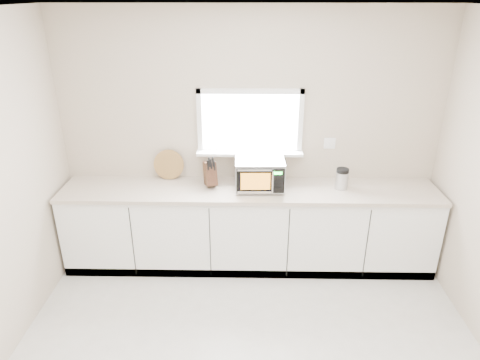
{
  "coord_description": "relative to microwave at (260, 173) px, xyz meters",
  "views": [
    {
      "loc": [
        -0.02,
        -2.34,
        2.81
      ],
      "look_at": [
        -0.1,
        1.55,
        1.08
      ],
      "focal_mm": 32.0,
      "sensor_mm": 36.0,
      "label": 1
    }
  ],
  "objects": [
    {
      "name": "microwave",
      "position": [
        0.0,
        0.0,
        0.0
      ],
      "size": [
        0.5,
        0.42,
        0.32
      ],
      "rotation": [
        0.0,
        0.0,
        0.03
      ],
      "color": "black",
      "rests_on": "countertop"
    },
    {
      "name": "cabinets",
      "position": [
        -0.1,
        -0.0,
        -0.65
      ],
      "size": [
        3.92,
        0.6,
        0.88
      ],
      "primitive_type": "cube",
      "color": "white",
      "rests_on": "ground"
    },
    {
      "name": "knife_block",
      "position": [
        -0.51,
        0.05,
        -0.02
      ],
      "size": [
        0.18,
        0.26,
        0.34
      ],
      "rotation": [
        0.0,
        0.0,
        0.31
      ],
      "color": "#492D1A",
      "rests_on": "countertop"
    },
    {
      "name": "countertop",
      "position": [
        -0.1,
        -0.01,
        -0.19
      ],
      "size": [
        3.92,
        0.64,
        0.04
      ],
      "primitive_type": "cube",
      "color": "beige",
      "rests_on": "cabinets"
    },
    {
      "name": "cutting_board",
      "position": [
        -0.98,
        0.24,
        -0.0
      ],
      "size": [
        0.33,
        0.08,
        0.32
      ],
      "primitive_type": "cylinder",
      "rotation": [
        1.4,
        0.0,
        0.0
      ],
      "color": "olive",
      "rests_on": "countertop"
    },
    {
      "name": "coffee_grinder",
      "position": [
        0.85,
        0.01,
        -0.05
      ],
      "size": [
        0.14,
        0.14,
        0.23
      ],
      "rotation": [
        0.0,
        0.0,
        0.07
      ],
      "color": "#B4B7BC",
      "rests_on": "countertop"
    },
    {
      "name": "back_wall",
      "position": [
        -0.1,
        0.29,
        0.28
      ],
      "size": [
        4.0,
        0.17,
        2.7
      ],
      "color": "#C2AE9A",
      "rests_on": "ground"
    }
  ]
}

